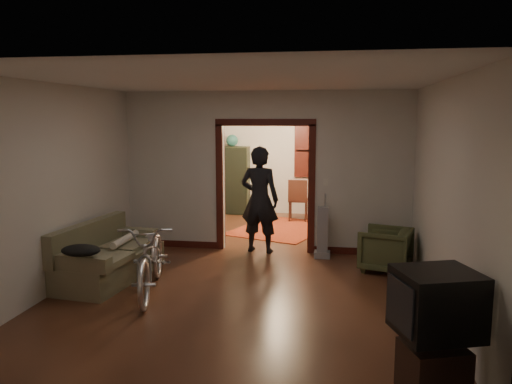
% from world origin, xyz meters
% --- Properties ---
extents(floor, '(5.00, 8.50, 0.01)m').
position_xyz_m(floor, '(0.00, 0.00, 0.00)').
color(floor, '#3C1E13').
rests_on(floor, ground).
extents(ceiling, '(5.00, 8.50, 0.01)m').
position_xyz_m(ceiling, '(0.00, 0.00, 2.80)').
color(ceiling, white).
rests_on(ceiling, floor).
extents(wall_back, '(5.00, 0.02, 2.80)m').
position_xyz_m(wall_back, '(0.00, 4.25, 1.40)').
color(wall_back, beige).
rests_on(wall_back, floor).
extents(wall_left, '(0.02, 8.50, 2.80)m').
position_xyz_m(wall_left, '(-2.50, 0.00, 1.40)').
color(wall_left, beige).
rests_on(wall_left, floor).
extents(wall_right, '(0.02, 8.50, 2.80)m').
position_xyz_m(wall_right, '(2.50, 0.00, 1.40)').
color(wall_right, beige).
rests_on(wall_right, floor).
extents(partition_wall, '(5.00, 0.14, 2.80)m').
position_xyz_m(partition_wall, '(0.00, 0.75, 1.40)').
color(partition_wall, beige).
rests_on(partition_wall, floor).
extents(door_casing, '(1.74, 0.20, 2.32)m').
position_xyz_m(door_casing, '(0.00, 0.75, 1.10)').
color(door_casing, '#3C130D').
rests_on(door_casing, floor).
extents(far_window, '(0.98, 0.06, 1.28)m').
position_xyz_m(far_window, '(0.70, 4.21, 1.55)').
color(far_window, black).
rests_on(far_window, wall_back).
extents(chandelier, '(0.24, 0.24, 0.24)m').
position_xyz_m(chandelier, '(0.00, 2.50, 2.35)').
color(chandelier, '#FFE0A5').
rests_on(chandelier, ceiling).
extents(light_switch, '(0.08, 0.01, 0.12)m').
position_xyz_m(light_switch, '(1.05, 0.68, 1.25)').
color(light_switch, silver).
rests_on(light_switch, partition_wall).
extents(sofa, '(1.02, 1.90, 0.84)m').
position_xyz_m(sofa, '(-2.00, -1.24, 0.42)').
color(sofa, brown).
rests_on(sofa, floor).
extents(rolled_paper, '(0.10, 0.84, 0.10)m').
position_xyz_m(rolled_paper, '(-1.90, -0.94, 0.53)').
color(rolled_paper, beige).
rests_on(rolled_paper, sofa).
extents(jacket, '(0.50, 0.38, 0.15)m').
position_xyz_m(jacket, '(-1.95, -2.15, 0.68)').
color(jacket, black).
rests_on(jacket, sofa).
extents(bicycle, '(1.08, 2.01, 1.00)m').
position_xyz_m(bicycle, '(-1.19, -1.68, 0.50)').
color(bicycle, silver).
rests_on(bicycle, floor).
extents(armchair, '(0.91, 0.90, 0.67)m').
position_xyz_m(armchair, '(2.00, -0.18, 0.34)').
color(armchair, '#444A29').
rests_on(armchair, floor).
extents(tv_stand, '(0.60, 0.58, 0.44)m').
position_xyz_m(tv_stand, '(2.07, -3.69, 0.22)').
color(tv_stand, black).
rests_on(tv_stand, floor).
extents(crt_tv, '(0.78, 0.74, 0.55)m').
position_xyz_m(crt_tv, '(2.07, -3.69, 0.82)').
color(crt_tv, black).
rests_on(crt_tv, tv_stand).
extents(vacuum, '(0.30, 0.26, 0.87)m').
position_xyz_m(vacuum, '(1.02, 0.40, 0.44)').
color(vacuum, gray).
rests_on(vacuum, floor).
extents(person, '(0.74, 0.54, 1.86)m').
position_xyz_m(person, '(-0.09, 0.62, 0.93)').
color(person, black).
rests_on(person, floor).
extents(oriental_rug, '(2.30, 2.62, 0.02)m').
position_xyz_m(oriental_rug, '(0.10, 2.47, 0.01)').
color(oriental_rug, maroon).
rests_on(oriental_rug, floor).
extents(locker, '(0.83, 0.47, 1.65)m').
position_xyz_m(locker, '(-1.29, 4.05, 0.82)').
color(locker, '#242D1B').
rests_on(locker, floor).
extents(globe, '(0.29, 0.29, 0.29)m').
position_xyz_m(globe, '(-1.29, 4.05, 1.94)').
color(globe, '#1E5972').
rests_on(globe, locker).
extents(desk, '(1.08, 0.66, 0.77)m').
position_xyz_m(desk, '(1.11, 3.90, 0.39)').
color(desk, black).
rests_on(desk, floor).
extents(desk_chair, '(0.46, 0.46, 0.96)m').
position_xyz_m(desk_chair, '(0.38, 3.39, 0.48)').
color(desk_chair, black).
rests_on(desk_chair, floor).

